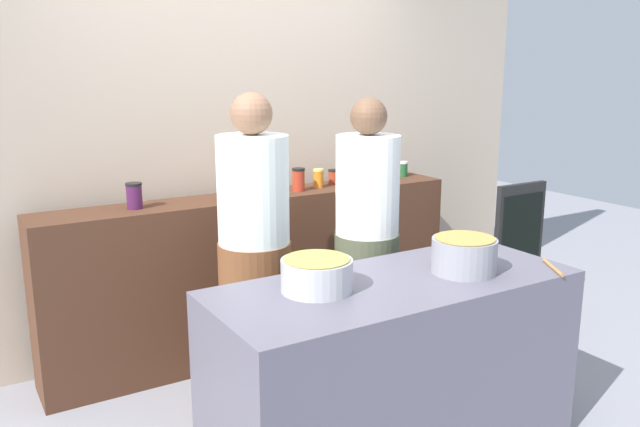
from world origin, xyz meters
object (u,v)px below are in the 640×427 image
at_px(cook_in_cap, 366,259).
at_px(preserve_jar_3, 298,180).
at_px(preserve_jar_0, 134,196).
at_px(preserve_jar_2, 251,182).
at_px(preserve_jar_1, 226,192).
at_px(cook_with_tongs, 255,270).
at_px(preserve_jar_5, 334,177).
at_px(chalkboard_sign, 518,254).
at_px(preserve_jar_6, 349,172).
at_px(cooking_pot_center, 464,255).
at_px(preserve_jar_4, 318,178).
at_px(cooking_pot_left, 317,275).
at_px(wooden_spoon, 553,267).
at_px(preserve_jar_7, 374,174).
at_px(preserve_jar_8, 402,169).

bearing_deg(cook_in_cap, preserve_jar_3, 94.01).
relative_size(preserve_jar_0, preserve_jar_2, 0.99).
bearing_deg(preserve_jar_1, cook_with_tongs, -99.25).
bearing_deg(preserve_jar_5, chalkboard_sign, -29.10).
relative_size(preserve_jar_6, cooking_pot_center, 0.49).
relative_size(preserve_jar_6, chalkboard_sign, 0.15).
bearing_deg(preserve_jar_4, preserve_jar_3, -167.12).
relative_size(preserve_jar_2, preserve_jar_6, 0.99).
bearing_deg(cooking_pot_left, preserve_jar_1, 83.91).
relative_size(preserve_jar_5, cook_in_cap, 0.06).
xyz_separation_m(preserve_jar_5, wooden_spoon, (0.13, -1.72, -0.19)).
bearing_deg(wooden_spoon, preserve_jar_7, 84.61).
relative_size(cooking_pot_left, chalkboard_sign, 0.30).
distance_m(preserve_jar_1, preserve_jar_3, 0.51).
bearing_deg(cook_with_tongs, preserve_jar_3, 44.70).
relative_size(cooking_pot_left, cook_with_tongs, 0.18).
height_order(preserve_jar_2, cooking_pot_center, preserve_jar_2).
relative_size(preserve_jar_0, cook_with_tongs, 0.09).
bearing_deg(cook_in_cap, cook_with_tongs, 171.90).
xyz_separation_m(preserve_jar_0, cook_with_tongs, (0.44, -0.62, -0.34)).
bearing_deg(preserve_jar_4, preserve_jar_7, -0.27).
relative_size(cook_with_tongs, cook_in_cap, 1.02).
height_order(preserve_jar_1, cook_with_tongs, cook_with_tongs).
height_order(cooking_pot_left, cooking_pot_center, cooking_pot_center).
distance_m(preserve_jar_1, preserve_jar_4, 0.68).
bearing_deg(preserve_jar_0, chalkboard_sign, -12.61).
relative_size(preserve_jar_6, preserve_jar_7, 1.39).
relative_size(preserve_jar_3, cook_in_cap, 0.09).
xyz_separation_m(cooking_pot_left, cook_in_cap, (0.69, 0.61, -0.20)).
bearing_deg(cook_in_cap, preserve_jar_8, 42.18).
distance_m(cooking_pot_center, chalkboard_sign, 1.72).
distance_m(preserve_jar_1, cooking_pot_center, 1.54).
bearing_deg(cooking_pot_left, preserve_jar_5, 55.11).
bearing_deg(cook_in_cap, preserve_jar_6, 62.84).
xyz_separation_m(cooking_pot_center, cook_in_cap, (-0.02, 0.74, -0.21)).
bearing_deg(preserve_jar_5, cook_in_cap, -109.62).
xyz_separation_m(preserve_jar_7, cooking_pot_left, (-1.26, -1.33, -0.14)).
xyz_separation_m(preserve_jar_3, cooking_pot_left, (-0.64, -1.30, -0.16)).
height_order(preserve_jar_7, cook_with_tongs, cook_with_tongs).
relative_size(preserve_jar_1, preserve_jar_3, 0.65).
xyz_separation_m(preserve_jar_1, preserve_jar_4, (0.68, 0.05, 0.01)).
distance_m(preserve_jar_2, wooden_spoon, 1.87).
relative_size(wooden_spoon, chalkboard_sign, 0.24).
bearing_deg(cooking_pot_left, preserve_jar_7, 46.51).
xyz_separation_m(preserve_jar_6, chalkboard_sign, (1.03, -0.60, -0.58)).
height_order(preserve_jar_1, preserve_jar_4, preserve_jar_4).
bearing_deg(preserve_jar_4, cook_in_cap, -99.74).
distance_m(preserve_jar_7, preserve_jar_8, 0.30).
bearing_deg(cooking_pot_left, wooden_spoon, -16.44).
relative_size(preserve_jar_1, chalkboard_sign, 0.09).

